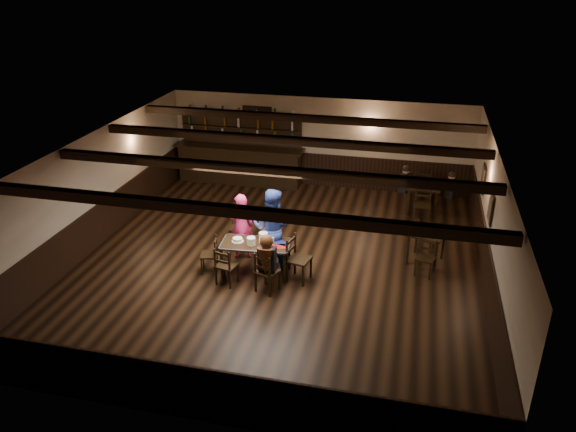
% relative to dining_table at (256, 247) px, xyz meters
% --- Properties ---
extents(ground, '(10.00, 10.00, 0.00)m').
position_rel_dining_table_xyz_m(ground, '(0.36, 0.60, -0.66)').
color(ground, black).
rests_on(ground, ground).
extents(room_shell, '(9.02, 10.02, 2.71)m').
position_rel_dining_table_xyz_m(room_shell, '(0.37, 0.64, 1.08)').
color(room_shell, beige).
rests_on(room_shell, ground).
extents(dining_table, '(1.55, 0.87, 0.75)m').
position_rel_dining_table_xyz_m(dining_table, '(0.00, 0.00, 0.00)').
color(dining_table, black).
rests_on(dining_table, ground).
extents(chair_near_left, '(0.48, 0.46, 0.87)m').
position_rel_dining_table_xyz_m(chair_near_left, '(-0.51, -0.61, -0.16)').
color(chair_near_left, black).
rests_on(chair_near_left, ground).
extents(chair_near_right, '(0.54, 0.53, 0.91)m').
position_rel_dining_table_xyz_m(chair_near_right, '(0.40, -0.70, -0.13)').
color(chair_near_right, black).
rests_on(chair_near_right, ground).
extents(chair_end_left, '(0.45, 0.47, 0.83)m').
position_rel_dining_table_xyz_m(chair_end_left, '(-0.96, -0.12, -0.18)').
color(chair_end_left, black).
rests_on(chair_end_left, ground).
extents(chair_end_right, '(0.54, 0.56, 1.01)m').
position_rel_dining_table_xyz_m(chair_end_right, '(0.89, -0.03, -0.07)').
color(chair_end_right, black).
rests_on(chair_end_right, ground).
extents(chair_far_pushed, '(0.48, 0.47, 0.90)m').
position_rel_dining_table_xyz_m(chair_far_pushed, '(-0.79, 1.32, -0.14)').
color(chair_far_pushed, black).
rests_on(chair_far_pushed, ground).
extents(woman_pink, '(0.67, 0.54, 1.58)m').
position_rel_dining_table_xyz_m(woman_pink, '(-0.53, 0.66, 0.13)').
color(woman_pink, '#E03173').
rests_on(woman_pink, ground).
extents(man_blue, '(0.93, 0.75, 1.84)m').
position_rel_dining_table_xyz_m(man_blue, '(0.24, 0.48, 0.26)').
color(man_blue, navy).
rests_on(man_blue, ground).
extents(seated_person, '(0.36, 0.54, 0.88)m').
position_rel_dining_table_xyz_m(seated_person, '(0.43, -0.65, 0.19)').
color(seated_person, black).
rests_on(seated_person, ground).
extents(cake, '(0.26, 0.26, 0.08)m').
position_rel_dining_table_xyz_m(cake, '(-0.40, -0.01, 0.13)').
color(cake, white).
rests_on(cake, dining_table).
extents(plate_stack_a, '(0.18, 0.18, 0.17)m').
position_rel_dining_table_xyz_m(plate_stack_a, '(-0.07, -0.09, 0.17)').
color(plate_stack_a, white).
rests_on(plate_stack_a, dining_table).
extents(plate_stack_b, '(0.19, 0.19, 0.23)m').
position_rel_dining_table_xyz_m(plate_stack_b, '(0.15, 0.09, 0.20)').
color(plate_stack_b, white).
rests_on(plate_stack_b, dining_table).
extents(tea_light, '(0.05, 0.05, 0.06)m').
position_rel_dining_table_xyz_m(tea_light, '(0.06, 0.14, 0.11)').
color(tea_light, '#A5A8AD').
rests_on(tea_light, dining_table).
extents(salt_shaker, '(0.04, 0.04, 0.09)m').
position_rel_dining_table_xyz_m(salt_shaker, '(0.31, -0.08, 0.13)').
color(salt_shaker, silver).
rests_on(salt_shaker, dining_table).
extents(pepper_shaker, '(0.04, 0.04, 0.10)m').
position_rel_dining_table_xyz_m(pepper_shaker, '(0.47, -0.06, 0.14)').
color(pepper_shaker, '#A5A8AD').
rests_on(pepper_shaker, dining_table).
extents(drink_glass, '(0.07, 0.07, 0.10)m').
position_rel_dining_table_xyz_m(drink_glass, '(0.34, 0.16, 0.14)').
color(drink_glass, silver).
rests_on(drink_glass, dining_table).
extents(menu_red, '(0.37, 0.31, 0.00)m').
position_rel_dining_table_xyz_m(menu_red, '(0.50, -0.04, 0.09)').
color(menu_red, maroon).
rests_on(menu_red, dining_table).
extents(menu_blue, '(0.33, 0.27, 0.00)m').
position_rel_dining_table_xyz_m(menu_blue, '(0.54, 0.14, 0.09)').
color(menu_blue, navy).
rests_on(menu_blue, dining_table).
extents(bar_counter, '(3.96, 0.70, 2.20)m').
position_rel_dining_table_xyz_m(bar_counter, '(-2.04, 5.32, 0.06)').
color(bar_counter, black).
rests_on(bar_counter, ground).
extents(back_table_a, '(0.94, 0.94, 0.75)m').
position_rel_dining_table_xyz_m(back_table_a, '(3.62, 1.41, -0.02)').
color(back_table_a, black).
rests_on(back_table_a, ground).
extents(back_table_b, '(0.89, 0.89, 0.75)m').
position_rel_dining_table_xyz_m(back_table_b, '(3.49, 4.33, -0.01)').
color(back_table_b, black).
rests_on(back_table_b, ground).
extents(bg_patron_left, '(0.33, 0.42, 0.75)m').
position_rel_dining_table_xyz_m(bg_patron_left, '(2.99, 4.47, 0.18)').
color(bg_patron_left, black).
rests_on(bg_patron_left, ground).
extents(bg_patron_right, '(0.29, 0.38, 0.70)m').
position_rel_dining_table_xyz_m(bg_patron_right, '(4.20, 4.40, 0.15)').
color(bg_patron_right, black).
rests_on(bg_patron_right, ground).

